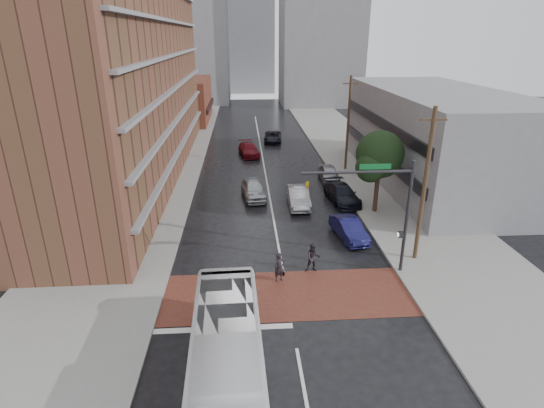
{
  "coord_description": "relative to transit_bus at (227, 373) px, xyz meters",
  "views": [
    {
      "loc": [
        -2.27,
        -19.93,
        13.76
      ],
      "look_at": [
        -0.5,
        5.74,
        3.5
      ],
      "focal_mm": 28.0,
      "sensor_mm": 36.0,
      "label": 1
    }
  ],
  "objects": [
    {
      "name": "ground",
      "position": [
        3.12,
        7.12,
        -1.66
      ],
      "size": [
        160.0,
        160.0,
        0.0
      ],
      "primitive_type": "plane",
      "color": "black",
      "rests_on": "ground"
    },
    {
      "name": "crosswalk",
      "position": [
        3.12,
        7.62,
        -1.65
      ],
      "size": [
        14.0,
        5.0,
        0.02
      ],
      "primitive_type": "cube",
      "color": "brown",
      "rests_on": "ground"
    },
    {
      "name": "sidewalk_west",
      "position": [
        -8.38,
        32.12,
        -1.59
      ],
      "size": [
        9.0,
        90.0,
        0.15
      ],
      "primitive_type": "cube",
      "color": "gray",
      "rests_on": "ground"
    },
    {
      "name": "sidewalk_east",
      "position": [
        14.62,
        32.12,
        -1.59
      ],
      "size": [
        9.0,
        90.0,
        0.15
      ],
      "primitive_type": "cube",
      "color": "gray",
      "rests_on": "ground"
    },
    {
      "name": "apartment_block",
      "position": [
        -10.88,
        31.12,
        12.34
      ],
      "size": [
        10.0,
        44.0,
        28.0
      ],
      "primitive_type": "cube",
      "color": "brown",
      "rests_on": "ground"
    },
    {
      "name": "storefront_west",
      "position": [
        -8.88,
        61.12,
        1.84
      ],
      "size": [
        8.0,
        16.0,
        7.0
      ],
      "primitive_type": "cube",
      "color": "brown",
      "rests_on": "ground"
    },
    {
      "name": "building_east",
      "position": [
        19.62,
        27.12,
        2.84
      ],
      "size": [
        11.0,
        26.0,
        9.0
      ],
      "primitive_type": "cube",
      "color": "gray",
      "rests_on": "ground"
    },
    {
      "name": "distant_tower_west",
      "position": [
        -10.88,
        85.12,
        14.34
      ],
      "size": [
        18.0,
        16.0,
        32.0
      ],
      "primitive_type": "cube",
      "color": "gray",
      "rests_on": "ground"
    },
    {
      "name": "distant_tower_east",
      "position": [
        17.12,
        79.12,
        16.34
      ],
      "size": [
        16.0,
        14.0,
        36.0
      ],
      "primitive_type": "cube",
      "color": "gray",
      "rests_on": "ground"
    },
    {
      "name": "distant_tower_center",
      "position": [
        3.12,
        102.12,
        10.34
      ],
      "size": [
        12.0,
        10.0,
        24.0
      ],
      "primitive_type": "cube",
      "color": "gray",
      "rests_on": "ground"
    },
    {
      "name": "street_tree",
      "position": [
        11.64,
        19.15,
        3.07
      ],
      "size": [
        4.2,
        4.1,
        6.9
      ],
      "color": "#332319",
      "rests_on": "ground"
    },
    {
      "name": "signal_mast",
      "position": [
        8.97,
        9.62,
        3.07
      ],
      "size": [
        6.5,
        0.3,
        7.2
      ],
      "color": "#2D2D33",
      "rests_on": "ground"
    },
    {
      "name": "utility_pole_near",
      "position": [
        11.92,
        11.12,
        3.48
      ],
      "size": [
        1.6,
        0.26,
        10.0
      ],
      "color": "#473321",
      "rests_on": "ground"
    },
    {
      "name": "utility_pole_far",
      "position": [
        11.92,
        31.12,
        3.48
      ],
      "size": [
        1.6,
        0.26,
        10.0
      ],
      "color": "#473321",
      "rests_on": "ground"
    },
    {
      "name": "transit_bus",
      "position": [
        0.0,
        0.0,
        0.0
      ],
      "size": [
        3.14,
        12.0,
        3.32
      ],
      "primitive_type": "imported",
      "rotation": [
        0.0,
        0.0,
        0.03
      ],
      "color": "silver",
      "rests_on": "ground"
    },
    {
      "name": "pedestrian_a",
      "position": [
        2.8,
        9.13,
        -0.73
      ],
      "size": [
        0.8,
        0.68,
        1.85
      ],
      "primitive_type": "imported",
      "rotation": [
        0.0,
        0.0,
        0.41
      ],
      "color": "black",
      "rests_on": "ground"
    },
    {
      "name": "pedestrian_b",
      "position": [
        5.0,
        10.12,
        -0.72
      ],
      "size": [
        0.94,
        0.74,
        1.88
      ],
      "primitive_type": "imported",
      "rotation": [
        0.0,
        0.0,
        -0.04
      ],
      "color": "#272127",
      "rests_on": "ground"
    },
    {
      "name": "car_travel_a",
      "position": [
        1.65,
        23.26,
        -0.84
      ],
      "size": [
        2.48,
        5.02,
        1.64
      ],
      "primitive_type": "imported",
      "rotation": [
        0.0,
        0.0,
        0.11
      ],
      "color": "#A6AAAE",
      "rests_on": "ground"
    },
    {
      "name": "car_travel_b",
      "position": [
        5.46,
        21.12,
        -0.85
      ],
      "size": [
        1.76,
        4.94,
        1.62
      ],
      "primitive_type": "imported",
      "rotation": [
        0.0,
        0.0,
        -0.01
      ],
      "color": "#ACAFB4",
      "rests_on": "ground"
    },
    {
      "name": "car_travel_c",
      "position": [
        1.5,
        37.96,
        -0.92
      ],
      "size": [
        2.93,
        5.41,
        1.49
      ],
      "primitive_type": "imported",
      "rotation": [
        0.0,
        0.0,
        0.17
      ],
      "color": "maroon",
      "rests_on": "ground"
    },
    {
      "name": "suv_travel",
      "position": [
        4.94,
        44.98,
        -0.97
      ],
      "size": [
        2.77,
        5.19,
        1.39
      ],
      "primitive_type": "imported",
      "rotation": [
        0.0,
        0.0,
        -0.1
      ],
      "color": "black",
      "rests_on": "ground"
    },
    {
      "name": "car_parked_near",
      "position": [
        8.32,
        14.54,
        -0.94
      ],
      "size": [
        2.24,
        4.59,
        1.45
      ],
      "primitive_type": "imported",
      "rotation": [
        0.0,
        0.0,
        0.16
      ],
      "color": "#141345",
      "rests_on": "ground"
    },
    {
      "name": "car_parked_mid",
      "position": [
        9.42,
        21.66,
        -0.89
      ],
      "size": [
        2.79,
        5.54,
        1.54
      ],
      "primitive_type": "imported",
      "rotation": [
        0.0,
        0.0,
        0.12
      ],
      "color": "black",
      "rests_on": "ground"
    },
    {
      "name": "car_parked_far",
      "position": [
        9.42,
        27.62,
        -0.9
      ],
      "size": [
        1.89,
        4.53,
        1.53
      ],
      "primitive_type": "imported",
      "rotation": [
        0.0,
        0.0,
        -0.02
      ],
      "color": "#929398",
      "rests_on": "ground"
    }
  ]
}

